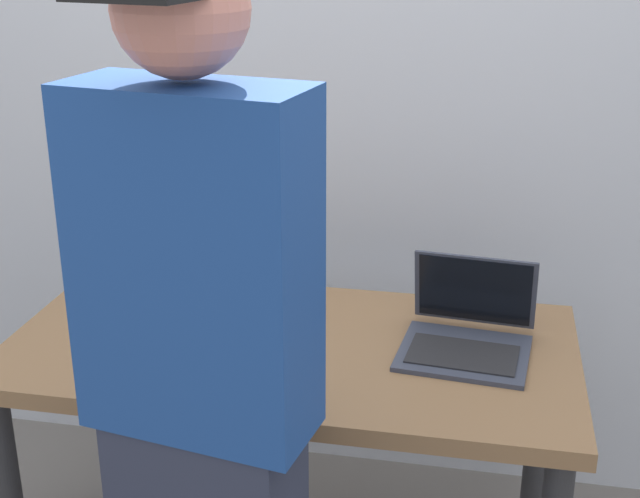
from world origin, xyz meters
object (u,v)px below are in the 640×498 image
(beer_bottle_amber, at_px, (240,271))
(person_figure, at_px, (202,397))
(laptop, at_px, (467,331))
(beer_bottle_brown, at_px, (241,252))

(beer_bottle_amber, relative_size, person_figure, 0.18)
(person_figure, bearing_deg, laptop, 53.16)
(laptop, distance_m, person_figure, 0.78)
(laptop, relative_size, beer_bottle_amber, 1.05)
(laptop, xyz_separation_m, beer_bottle_brown, (-0.62, 0.20, 0.08))
(beer_bottle_amber, distance_m, person_figure, 0.70)
(beer_bottle_brown, bearing_deg, person_figure, -78.72)
(beer_bottle_brown, bearing_deg, beer_bottle_amber, -75.19)
(beer_bottle_amber, bearing_deg, person_figure, -79.37)
(laptop, height_order, beer_bottle_amber, beer_bottle_amber)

